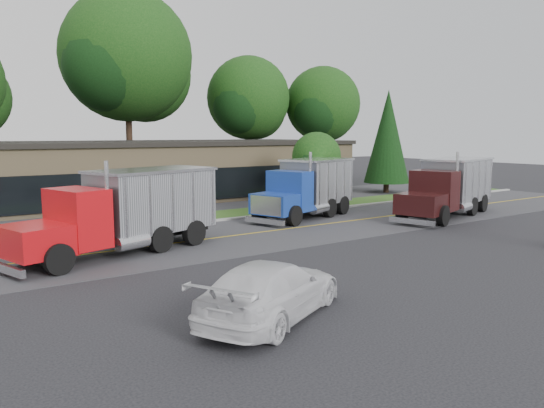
{
  "coord_description": "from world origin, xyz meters",
  "views": [
    {
      "loc": [
        -12.72,
        -12.54,
        4.87
      ],
      "look_at": [
        0.41,
        6.4,
        1.8
      ],
      "focal_mm": 35.0,
      "sensor_mm": 36.0,
      "label": 1
    }
  ],
  "objects_px": {
    "dump_truck_red": "(129,209)",
    "rally_car": "(271,290)",
    "dump_truck_blue": "(308,186)",
    "dump_truck_maroon": "(450,185)"
  },
  "relations": [
    {
      "from": "rally_car",
      "to": "dump_truck_red",
      "type": "bearing_deg",
      "value": -26.0
    },
    {
      "from": "dump_truck_maroon",
      "to": "dump_truck_red",
      "type": "bearing_deg",
      "value": -20.35
    },
    {
      "from": "dump_truck_red",
      "to": "rally_car",
      "type": "bearing_deg",
      "value": 75.01
    },
    {
      "from": "dump_truck_blue",
      "to": "dump_truck_maroon",
      "type": "height_order",
      "value": "same"
    },
    {
      "from": "dump_truck_blue",
      "to": "rally_car",
      "type": "distance_m",
      "value": 17.38
    },
    {
      "from": "dump_truck_blue",
      "to": "dump_truck_maroon",
      "type": "relative_size",
      "value": 0.82
    },
    {
      "from": "dump_truck_blue",
      "to": "rally_car",
      "type": "height_order",
      "value": "dump_truck_blue"
    },
    {
      "from": "dump_truck_blue",
      "to": "rally_car",
      "type": "xyz_separation_m",
      "value": [
        -11.56,
        -12.94,
        -1.03
      ]
    },
    {
      "from": "dump_truck_red",
      "to": "rally_car",
      "type": "xyz_separation_m",
      "value": [
        0.29,
        -9.89,
        -1.04
      ]
    },
    {
      "from": "dump_truck_blue",
      "to": "rally_car",
      "type": "bearing_deg",
      "value": 29.36
    }
  ]
}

